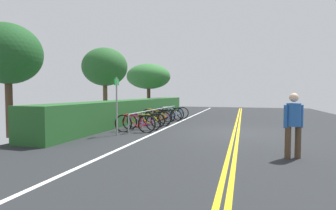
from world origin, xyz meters
TOP-DOWN VIEW (x-y plane):
  - ground_plane at (0.00, 0.00)m, footprint 37.05×13.56m
  - centre_line_yellow_inner at (0.00, -0.08)m, footprint 33.35×0.10m
  - centre_line_yellow_outer at (0.00, 0.08)m, footprint 33.35×0.10m
  - bike_lane_stripe_white at (0.00, 3.06)m, footprint 33.35×0.12m
  - bike_rack at (1.75, 3.96)m, footprint 6.81×0.05m
  - bicycle_0 at (-1.18, 3.89)m, footprint 0.46×1.72m
  - bicycle_1 at (-0.46, 3.91)m, footprint 0.46×1.78m
  - bicycle_2 at (0.32, 4.01)m, footprint 0.61×1.71m
  - bicycle_3 at (1.07, 3.85)m, footprint 0.46×1.72m
  - bicycle_4 at (1.81, 4.02)m, footprint 0.46×1.75m
  - bicycle_5 at (2.53, 4.07)m, footprint 0.65×1.59m
  - bicycle_6 at (3.15, 3.84)m, footprint 0.46×1.67m
  - bicycle_7 at (3.86, 3.84)m, footprint 0.61×1.73m
  - bicycle_8 at (4.69, 3.83)m, footprint 0.46×1.75m
  - pedestrian at (-3.83, -1.42)m, footprint 0.32×0.46m
  - sign_post_near at (-2.05, 4.23)m, footprint 0.36×0.06m
  - hedge_backdrop at (3.25, 5.80)m, footprint 15.76×1.33m
  - tree_near_left at (-3.53, 7.66)m, footprint 2.29×2.29m
  - tree_mid at (2.37, 7.31)m, footprint 2.55×2.55m
  - tree_far_right at (8.60, 7.04)m, footprint 3.50×3.50m

SIDE VIEW (x-z plane):
  - ground_plane at x=0.00m, z-range -0.05..0.00m
  - centre_line_yellow_inner at x=0.00m, z-range 0.00..0.00m
  - centre_line_yellow_outer at x=0.00m, z-range 0.00..0.00m
  - bike_lane_stripe_white at x=0.00m, z-range 0.00..0.00m
  - bicycle_2 at x=0.32m, z-range -0.02..0.67m
  - bicycle_6 at x=3.15m, z-range -0.02..0.68m
  - bicycle_5 at x=2.53m, z-range -0.02..0.69m
  - bicycle_1 at x=-0.46m, z-range -0.02..0.69m
  - bicycle_8 at x=4.69m, z-range -0.02..0.73m
  - bicycle_3 at x=1.07m, z-range -0.02..0.73m
  - bicycle_0 at x=-1.18m, z-range -0.02..0.73m
  - bicycle_7 at x=3.86m, z-range -0.02..0.76m
  - bicycle_4 at x=1.81m, z-range -0.02..0.76m
  - bike_rack at x=1.75m, z-range 0.19..0.96m
  - hedge_backdrop at x=3.25m, z-range 0.00..1.19m
  - pedestrian at x=-3.83m, z-range 0.11..1.68m
  - sign_post_near at x=-2.05m, z-range 0.22..2.38m
  - tree_far_right at x=8.60m, z-range 0.94..4.84m
  - tree_near_left at x=-3.53m, z-range 0.93..4.94m
  - tree_mid at x=2.37m, z-range 0.98..5.10m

